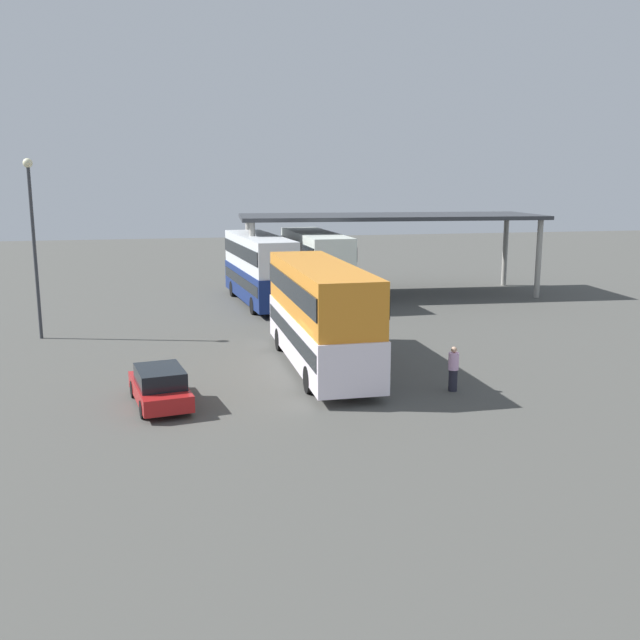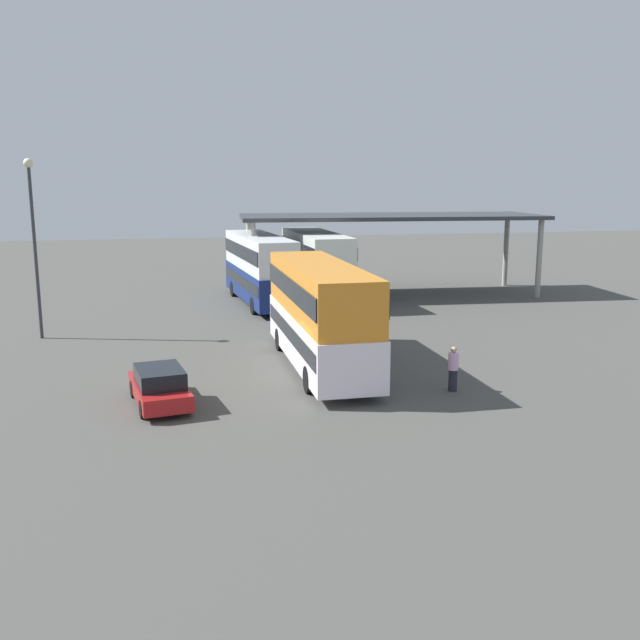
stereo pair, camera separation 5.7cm
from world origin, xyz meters
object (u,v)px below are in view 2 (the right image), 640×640
at_px(double_decker_near_canopy, 260,267).
at_px(pedestrian_waiting, 453,369).
at_px(lamppost_tall, 33,228).
at_px(double_decker_main, 320,312).
at_px(parked_hatchback, 160,386).
at_px(double_decker_mid_row, 316,263).

relative_size(double_decker_near_canopy, pedestrian_waiting, 6.54).
bearing_deg(lamppost_tall, pedestrian_waiting, -37.25).
height_order(double_decker_main, pedestrian_waiting, double_decker_main).
bearing_deg(parked_hatchback, double_decker_mid_row, -35.35).
height_order(double_decker_main, double_decker_mid_row, double_decker_mid_row).
distance_m(parked_hatchback, double_decker_near_canopy, 20.21).
relative_size(double_decker_main, parked_hatchback, 2.63).
distance_m(parked_hatchback, double_decker_mid_row, 22.14).
distance_m(double_decker_mid_row, lamppost_tall, 17.58).
xyz_separation_m(double_decker_near_canopy, pedestrian_waiting, (4.59, -19.78, -1.49)).
relative_size(parked_hatchback, double_decker_mid_row, 0.39).
height_order(double_decker_near_canopy, pedestrian_waiting, double_decker_near_canopy).
distance_m(double_decker_main, pedestrian_waiting, 6.06).
bearing_deg(lamppost_tall, double_decker_main, -33.78).
bearing_deg(double_decker_near_canopy, lamppost_tall, 117.35).
height_order(double_decker_mid_row, pedestrian_waiting, double_decker_mid_row).
xyz_separation_m(parked_hatchback, pedestrian_waiting, (10.48, -0.52, 0.16)).
bearing_deg(double_decker_mid_row, double_decker_main, 167.39).
xyz_separation_m(double_decker_main, pedestrian_waiting, (4.08, -4.22, -1.52)).
distance_m(double_decker_mid_row, pedestrian_waiting, 20.49).
distance_m(double_decker_main, double_decker_mid_row, 16.50).
xyz_separation_m(lamppost_tall, pedestrian_waiting, (16.25, -12.36, -4.51)).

